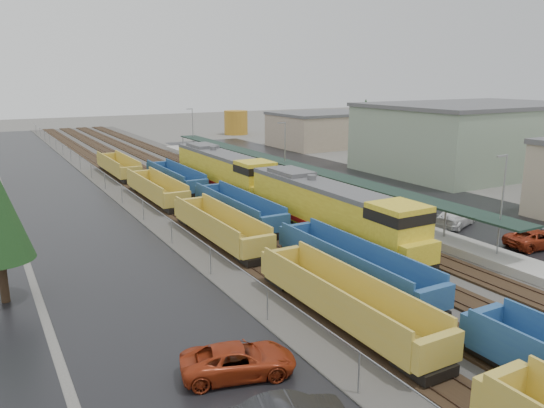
{
  "coord_description": "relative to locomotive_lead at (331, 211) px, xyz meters",
  "views": [
    {
      "loc": [
        -22.59,
        -3.69,
        13.31
      ],
      "look_at": [
        0.24,
        36.73,
        2.0
      ],
      "focal_mm": 35.0,
      "sensor_mm": 36.0,
      "label": 1
    }
  ],
  "objects": [
    {
      "name": "parked_car_east_b",
      "position": [
        13.35,
        -9.25,
        -1.88
      ],
      "size": [
        3.31,
        5.63,
        1.47
      ],
      "primitive_type": "imported",
      "rotation": [
        0.0,
        0.0,
        1.4
      ],
      "color": "maroon",
      "rests_on": "ground"
    },
    {
      "name": "station_platform",
      "position": [
        7.5,
        19.95,
        -1.88
      ],
      "size": [
        3.0,
        80.0,
        8.0
      ],
      "color": "#9E9B93",
      "rests_on": "ground"
    },
    {
      "name": "locomotive_lead",
      "position": [
        0.0,
        0.0,
        0.0
      ],
      "size": [
        3.33,
        21.95,
        4.97
      ],
      "color": "black",
      "rests_on": "ground"
    },
    {
      "name": "distant_hills",
      "position": [
        42.79,
        180.62,
        -2.62
      ],
      "size": [
        301.0,
        140.0,
        25.2
      ],
      "color": "#4B5D48",
      "rests_on": "ground"
    },
    {
      "name": "well_string_yellow",
      "position": [
        -8.0,
        -3.98,
        -1.42
      ],
      "size": [
        2.74,
        97.8,
        2.43
      ],
      "color": "gold",
      "rests_on": "ground"
    },
    {
      "name": "well_string_blue",
      "position": [
        -4.0,
        -7.98,
        -1.44
      ],
      "size": [
        2.68,
        83.66,
        2.38
      ],
      "color": "navy",
      "rests_on": "ground"
    },
    {
      "name": "trackbed",
      "position": [
        -2.0,
        29.94,
        -2.46
      ],
      "size": [
        14.6,
        160.0,
        0.22
      ],
      "color": "black",
      "rests_on": "ground"
    },
    {
      "name": "industrial_buildings",
      "position": [
        35.76,
        15.79,
        1.63
      ],
      "size": [
        32.52,
        75.3,
        9.5
      ],
      "color": "tan",
      "rests_on": "ground"
    },
    {
      "name": "locomotive_trail",
      "position": [
        0.0,
        21.0,
        0.0
      ],
      "size": [
        3.33,
        21.95,
        4.97
      ],
      "color": "black",
      "rests_on": "ground"
    },
    {
      "name": "parked_car_east_c",
      "position": [
        12.43,
        -1.76,
        -1.81
      ],
      "size": [
        4.15,
        6.01,
        1.61
      ],
      "primitive_type": "imported",
      "rotation": [
        0.0,
        0.0,
        1.95
      ],
      "color": "white",
      "rests_on": "ground"
    },
    {
      "name": "west_parking_lot",
      "position": [
        -17.0,
        29.94,
        -2.61
      ],
      "size": [
        10.0,
        160.0,
        0.02
      ],
      "primitive_type": "cube",
      "color": "black",
      "rests_on": "ground"
    },
    {
      "name": "east_commuter_lot",
      "position": [
        17.0,
        19.94,
        -2.61
      ],
      "size": [
        16.0,
        100.0,
        0.02
      ],
      "primitive_type": "cube",
      "color": "black",
      "rests_on": "ground"
    },
    {
      "name": "storage_tank",
      "position": [
        28.58,
        77.27,
        0.09
      ],
      "size": [
        5.41,
        5.41,
        5.41
      ],
      "primitive_type": "cylinder",
      "color": "#AF7C23",
      "rests_on": "ground"
    },
    {
      "name": "parked_car_west_c",
      "position": [
        -15.28,
        -14.17,
        -1.89
      ],
      "size": [
        3.75,
        5.71,
        1.46
      ],
      "primitive_type": "imported",
      "rotation": [
        0.0,
        0.0,
        1.3
      ],
      "color": "#982E13",
      "rests_on": "ground"
    },
    {
      "name": "tree_east",
      "position": [
        26.0,
        27.94,
        3.85
      ],
      "size": [
        4.4,
        4.4,
        10.0
      ],
      "color": "#332316",
      "rests_on": "ground"
    },
    {
      "name": "ballast_strip",
      "position": [
        -2.0,
        29.94,
        -2.58
      ],
      "size": [
        20.0,
        160.0,
        0.08
      ],
      "primitive_type": "cube",
      "color": "#302D2B",
      "rests_on": "ground"
    },
    {
      "name": "chainlink_fence",
      "position": [
        -11.5,
        28.38,
        -1.01
      ],
      "size": [
        0.08,
        160.04,
        2.02
      ],
      "color": "gray",
      "rests_on": "ground"
    }
  ]
}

